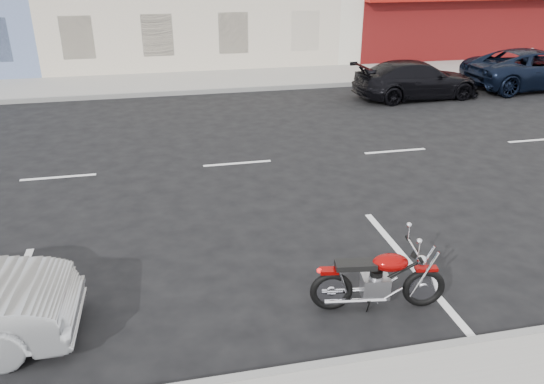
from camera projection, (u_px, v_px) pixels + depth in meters
The scene contains 7 objects.
ground at pixel (319, 157), 12.87m from camera, with size 120.00×120.00×0.00m, color black.
sidewalk_far at pixel (121, 85), 19.62m from camera, with size 80.00×3.40×0.15m, color gray.
curb_far at pixel (119, 96), 18.10m from camera, with size 80.00×0.12×0.16m, color gray.
fire_hydrant at pixel (531, 56), 22.57m from camera, with size 0.20×0.20×0.72m.
motorcycle at pixel (426, 280), 7.27m from camera, with size 1.87×0.65×0.94m.
suv_far at pixel (534, 69), 19.22m from camera, with size 2.33×5.05×1.40m, color black.
car_far at pixel (416, 80), 17.91m from camera, with size 1.76×4.33×1.26m, color black.
Camera 1 is at (-3.69, -11.57, 4.51)m, focal length 35.00 mm.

